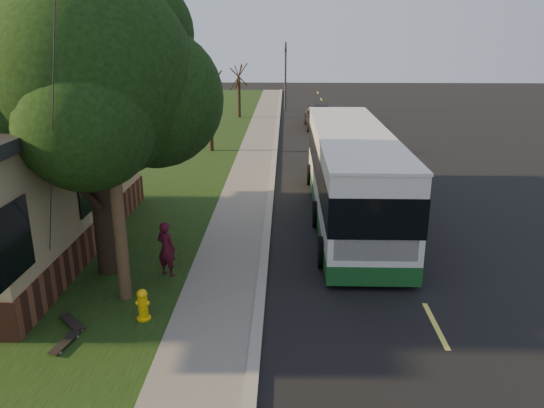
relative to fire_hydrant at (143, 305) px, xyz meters
The scene contains 17 objects.
ground 2.64m from the fire_hydrant, ahead, with size 120.00×120.00×0.00m, color black.
road 11.99m from the fire_hydrant, 56.58° to the left, with size 8.00×80.00×0.01m, color black.
curb 10.34m from the fire_hydrant, 75.43° to the left, with size 0.25×80.00×0.12m, color gray.
sidewalk 10.13m from the fire_hydrant, 80.91° to the left, with size 2.00×80.00×0.08m, color slate.
grass_verge 10.19m from the fire_hydrant, 100.76° to the left, with size 5.00×80.00×0.07m, color black.
fire_hydrant is the anchor object (origin of this frame).
utility_pole 4.37m from the fire_hydrant, 125.38° to the left, with size 2.86×3.21×9.07m.
leafy_tree 5.65m from the fire_hydrant, 120.67° to the left, with size 6.30×6.00×7.80m.
bare_tree_near 18.10m from the fire_hydrant, 92.86° to the left, with size 1.38×1.21×4.31m.
bare_tree_far 30.04m from the fire_hydrant, 90.76° to the left, with size 1.38×1.21×4.03m.
traffic_signal 34.25m from the fire_hydrant, 84.79° to the left, with size 0.18×0.22×5.50m.
transit_bus 9.19m from the fire_hydrant, 53.24° to the left, with size 2.66×11.54×3.12m.
skateboarder 2.34m from the fire_hydrant, 88.60° to the left, with size 0.55×0.36×1.51m, color #440D1C.
skateboard_main 1.79m from the fire_hydrant, 140.94° to the right, with size 0.39×0.91×0.08m.
skateboard_spare 1.59m from the fire_hydrant, 169.03° to the right, with size 0.79×0.81×0.08m.
dumpster 7.29m from the fire_hydrant, 134.48° to the left, with size 1.62×1.35×1.33m.
distant_car 26.44m from the fire_hydrant, 78.00° to the left, with size 2.01×5.01×1.71m, color black.
Camera 1 is at (0.61, -10.58, 6.29)m, focal length 35.00 mm.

